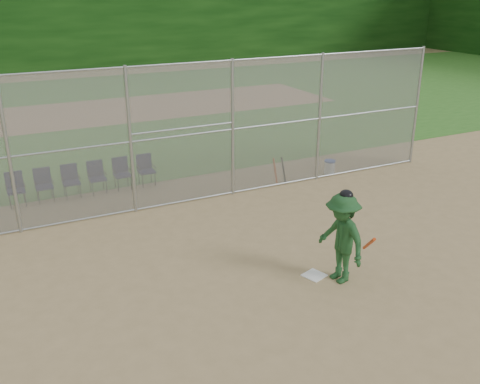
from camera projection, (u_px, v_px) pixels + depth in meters
name	position (u px, v px, depth m)	size (l,w,h in m)	color
ground	(291.00, 277.00, 11.52)	(100.00, 100.00, 0.00)	tan
grass_strip	(102.00, 111.00, 26.55)	(100.00, 100.00, 0.00)	#2D651E
dirt_patch_far	(102.00, 111.00, 26.55)	(24.00, 24.00, 0.00)	tan
backstop_fence	(200.00, 131.00, 14.95)	(16.09, 0.09, 4.00)	gray
home_plate	(314.00, 275.00, 11.57)	(0.43, 0.43, 0.02)	white
batter_at_plate	(341.00, 238.00, 11.06)	(0.99, 1.39, 2.05)	#1D4A22
water_cooler	(330.00, 167.00, 17.77)	(0.36, 0.36, 0.46)	white
spare_bats	(279.00, 171.00, 16.82)	(0.36, 0.35, 0.83)	#D84C14
chair_0	(16.00, 190.00, 15.08)	(0.54, 0.52, 0.96)	#0E0E34
chair_1	(44.00, 186.00, 15.39)	(0.54, 0.52, 0.96)	#0E0E34
chair_2	(71.00, 182.00, 15.71)	(0.54, 0.52, 0.96)	#0E0E34
chair_3	(97.00, 178.00, 16.02)	(0.54, 0.52, 0.96)	#0E0E34
chair_4	(122.00, 174.00, 16.34)	(0.54, 0.52, 0.96)	#0E0E34
chair_5	(147.00, 170.00, 16.65)	(0.54, 0.52, 0.96)	#0E0E34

